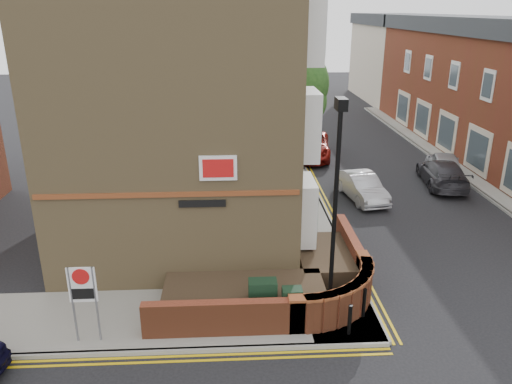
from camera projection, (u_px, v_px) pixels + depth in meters
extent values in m
plane|color=black|center=(277.00, 349.00, 13.19)|extent=(120.00, 120.00, 0.00)
cube|color=gray|center=(152.00, 318.00, 14.39)|extent=(13.00, 3.00, 0.12)
cube|color=gray|center=(286.00, 166.00, 28.25)|extent=(2.00, 32.00, 0.12)
cube|color=gray|center=(502.00, 180.00, 26.00)|extent=(4.00, 40.00, 0.12)
cube|color=gray|center=(143.00, 352.00, 12.99)|extent=(13.00, 0.15, 0.12)
cube|color=gray|center=(303.00, 166.00, 28.30)|extent=(0.15, 32.00, 0.12)
cube|color=gray|center=(464.00, 181.00, 25.90)|extent=(0.15, 40.00, 0.12)
cube|color=gold|center=(142.00, 360.00, 12.77)|extent=(13.00, 0.28, 0.01)
cube|color=gold|center=(308.00, 167.00, 28.33)|extent=(0.28, 32.00, 0.01)
cube|color=olive|center=(179.00, 90.00, 18.58)|extent=(8.00, 10.00, 11.00)
cube|color=brown|center=(168.00, 195.00, 14.67)|extent=(7.80, 0.06, 0.15)
cube|color=white|center=(218.00, 168.00, 14.45)|extent=(1.10, 0.05, 0.75)
cube|color=black|center=(202.00, 204.00, 14.81)|extent=(1.40, 0.04, 0.22)
cylinder|color=black|center=(334.00, 222.00, 13.31)|extent=(0.12, 0.12, 6.00)
cylinder|color=black|center=(329.00, 305.00, 14.21)|extent=(0.20, 0.20, 0.80)
cube|color=black|center=(341.00, 104.00, 12.22)|extent=(0.25, 0.50, 0.30)
cube|color=black|center=(263.00, 299.00, 14.14)|extent=(0.80, 0.45, 1.20)
cube|color=black|center=(292.00, 306.00, 13.92)|extent=(0.55, 0.40, 1.10)
cylinder|color=black|center=(350.00, 320.00, 13.46)|extent=(0.11, 0.11, 0.90)
cylinder|color=black|center=(364.00, 303.00, 14.24)|extent=(0.11, 0.11, 0.90)
cylinder|color=slate|center=(73.00, 305.00, 12.96)|extent=(0.06, 0.06, 2.20)
cylinder|color=slate|center=(97.00, 304.00, 12.99)|extent=(0.06, 0.06, 2.20)
cube|color=white|center=(82.00, 285.00, 12.77)|extent=(0.72, 0.04, 1.00)
cylinder|color=red|center=(81.00, 277.00, 12.66)|extent=(0.44, 0.02, 0.44)
cube|color=brown|center=(502.00, 100.00, 28.63)|extent=(5.00, 30.00, 7.00)
cube|color=beige|center=(390.00, 63.00, 48.30)|extent=(5.00, 12.00, 7.00)
cube|color=#2C3035|center=(394.00, 19.00, 46.91)|extent=(5.40, 12.40, 1.00)
cylinder|color=#382B1E|center=(291.00, 134.00, 25.57)|extent=(0.24, 0.24, 4.55)
sphere|color=#194517|center=(292.00, 83.00, 24.67)|extent=(3.64, 3.64, 3.64)
sphere|color=#194517|center=(301.00, 101.00, 24.70)|extent=(2.60, 2.60, 2.60)
sphere|color=#194517|center=(285.00, 91.00, 25.18)|extent=(2.86, 2.86, 2.86)
cylinder|color=#382B1E|center=(277.00, 102.00, 32.98)|extent=(0.24, 0.24, 5.04)
sphere|color=#194517|center=(277.00, 57.00, 31.98)|extent=(4.03, 4.03, 4.03)
sphere|color=#194517|center=(284.00, 73.00, 32.04)|extent=(2.88, 2.88, 2.88)
sphere|color=#194517|center=(272.00, 65.00, 32.51)|extent=(3.17, 3.17, 3.17)
cylinder|color=#382B1E|center=(268.00, 86.00, 40.52)|extent=(0.24, 0.24, 4.76)
sphere|color=#194517|center=(268.00, 52.00, 39.58)|extent=(3.81, 3.81, 3.81)
sphere|color=#194517|center=(273.00, 63.00, 39.62)|extent=(2.72, 2.72, 2.72)
sphere|color=#194517|center=(264.00, 57.00, 40.10)|extent=(2.99, 2.99, 2.99)
cylinder|color=black|center=(278.00, 107.00, 36.13)|extent=(0.10, 0.10, 3.20)
imported|color=black|center=(279.00, 78.00, 35.40)|extent=(0.20, 0.16, 1.00)
imported|color=#A8A9B0|center=(362.00, 187.00, 23.35)|extent=(1.87, 3.89, 1.23)
imported|color=maroon|center=(309.00, 145.00, 29.96)|extent=(3.17, 5.56, 1.46)
imported|color=#323237|center=(442.00, 173.00, 25.17)|extent=(2.48, 4.75, 1.31)
imported|color=#AFB2B7|center=(444.00, 164.00, 26.58)|extent=(2.59, 4.25, 1.35)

